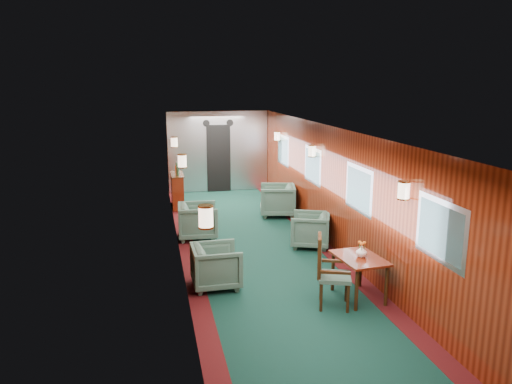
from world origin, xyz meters
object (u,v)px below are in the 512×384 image
Objects in this scene: dining_table at (359,264)px; armchair_left_far at (198,221)px; armchair_left_near at (216,266)px; armchair_right_near at (310,230)px; side_chair at (328,268)px; credenza at (177,190)px; armchair_right_far at (277,200)px.

dining_table is 1.14× the size of armchair_left_far.
armchair_left_near is 1.02× the size of armchair_right_near.
side_chair is at bearing -126.28° from armchair_left_near.
armchair_left_far is at bearing 115.19° from dining_table.
credenza is 1.53× the size of armchair_left_near.
armchair_left_near is 0.90× the size of armchair_right_far.
armchair_right_near is at bearing -53.98° from armchair_left_near.
side_chair is at bearing 6.55° from armchair_right_far.
armchair_left_far is (0.28, -2.77, -0.09)m from credenza.
armchair_right_far reaches higher than armchair_right_near.
dining_table is 0.59m from side_chair.
armchair_left_far is at bearing -43.13° from armchair_right_far.
credenza is 5.40m from armchair_left_near.
armchair_right_near is 2.42m from armchair_right_far.
side_chair is at bearing -169.60° from dining_table.
dining_table is 1.25× the size of armchair_right_near.
armchair_right_near is (0.60, 2.66, -0.24)m from side_chair.
armchair_right_far is (2.05, 4.03, 0.04)m from armchair_left_near.
armchair_right_near is (2.43, -3.77, -0.12)m from credenza.
armchair_left_far is (-0.04, 2.61, 0.02)m from armchair_left_near.
dining_table is at bearing -114.47° from armchair_left_near.
side_chair is 1.27× the size of armchair_right_far.
credenza reaches higher than armchair_right_near.
armchair_right_far reaches higher than armchair_left_far.
armchair_right_far is (-0.06, 2.42, 0.05)m from armchair_right_near.
credenza is 4.49m from armchair_right_near.
armchair_left_near is (0.32, -5.39, -0.11)m from credenza.
side_chair is 3.98m from armchair_left_far.
side_chair is 6.69m from credenza.
armchair_left_far reaches higher than armchair_right_near.
dining_table is at bearing -69.09° from credenza.
side_chair is 5.11m from armchair_right_far.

